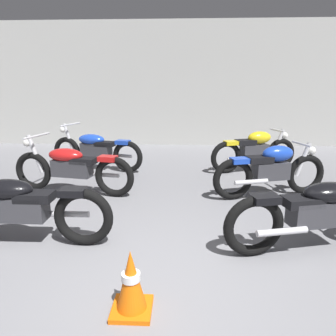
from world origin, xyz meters
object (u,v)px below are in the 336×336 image
(motorcycle_right_row_0, at_px, (320,211))
(motorcycle_right_row_1, at_px, (271,169))
(motorcycle_left_row_2, at_px, (96,149))
(motorcycle_right_row_2, at_px, (255,150))
(motorcycle_left_row_0, at_px, (16,206))
(motorcycle_left_row_1, at_px, (71,167))
(traffic_cone, at_px, (131,283))

(motorcycle_right_row_0, relative_size, motorcycle_right_row_1, 1.11)
(motorcycle_left_row_2, xyz_separation_m, motorcycle_right_row_0, (3.37, -3.29, 0.00))
(motorcycle_right_row_0, distance_m, motorcycle_right_row_1, 1.71)
(motorcycle_right_row_1, height_order, motorcycle_right_row_2, same)
(motorcycle_left_row_2, xyz_separation_m, motorcycle_right_row_2, (3.40, 0.02, 0.01))
(motorcycle_left_row_2, bearing_deg, motorcycle_right_row_2, 0.36)
(motorcycle_right_row_0, bearing_deg, motorcycle_left_row_0, -179.45)
(motorcycle_left_row_0, bearing_deg, motorcycle_right_row_2, 44.58)
(motorcycle_left_row_2, height_order, motorcycle_right_row_0, same)
(motorcycle_right_row_0, relative_size, motorcycle_right_row_2, 1.12)
(motorcycle_right_row_0, height_order, motorcycle_right_row_1, motorcycle_right_row_0)
(motorcycle_left_row_0, distance_m, motorcycle_left_row_1, 1.75)
(motorcycle_right_row_2, bearing_deg, motorcycle_left_row_2, -179.64)
(motorcycle_left_row_1, relative_size, motorcycle_right_row_2, 1.13)
(motorcycle_left_row_0, bearing_deg, motorcycle_left_row_2, 90.18)
(motorcycle_left_row_0, distance_m, motorcycle_right_row_2, 4.76)
(motorcycle_right_row_2, bearing_deg, traffic_cone, -113.61)
(motorcycle_right_row_0, bearing_deg, motorcycle_right_row_2, 89.47)
(motorcycle_right_row_2, bearing_deg, motorcycle_left_row_1, -154.85)
(motorcycle_left_row_1, distance_m, motorcycle_right_row_2, 3.73)
(motorcycle_left_row_0, distance_m, motorcycle_right_row_1, 3.73)
(motorcycle_left_row_1, height_order, motorcycle_left_row_2, same)
(motorcycle_left_row_0, xyz_separation_m, motorcycle_right_row_1, (3.30, 1.74, 0.01))
(motorcycle_left_row_2, distance_m, motorcycle_right_row_2, 3.40)
(motorcycle_left_row_0, bearing_deg, motorcycle_left_row_1, 89.60)
(motorcycle_right_row_1, distance_m, traffic_cone, 3.34)
(motorcycle_left_row_0, relative_size, motorcycle_right_row_2, 1.14)
(motorcycle_right_row_0, distance_m, motorcycle_right_row_2, 3.31)
(traffic_cone, bearing_deg, motorcycle_right_row_0, 29.88)
(traffic_cone, bearing_deg, motorcycle_left_row_2, 108.69)
(motorcycle_left_row_1, distance_m, motorcycle_right_row_1, 3.29)
(motorcycle_left_row_2, bearing_deg, motorcycle_left_row_1, -89.16)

